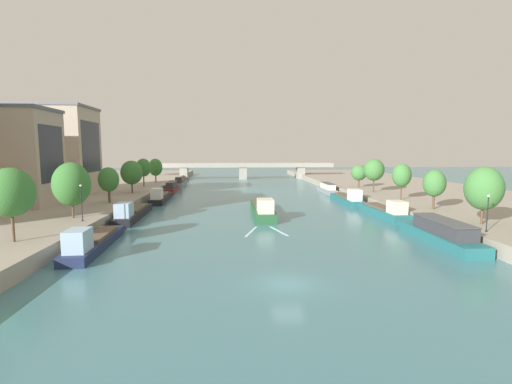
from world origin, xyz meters
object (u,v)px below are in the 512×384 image
object	(u,v)px
bridge_far	(243,169)
tree_left_distant	(109,180)
tree_left_midway	(143,168)
moored_boat_left_upstream	(132,213)
moored_boat_right_gap_after	(327,189)
tree_right_end_of_row	(484,188)
tree_right_past_mid	(434,183)
moored_boat_left_far	(172,188)
moored_boat_right_near	(384,211)
moored_boat_left_end	(93,242)
tree_left_far	(155,167)
moored_boat_left_lone	(161,197)
tree_left_nearest	(72,184)
tree_right_midway	(359,173)
tree_right_distant	(402,175)
tree_right_second	(374,170)
tree_left_past_mid	(10,192)
tree_left_third	(132,173)
lamppost_right_bank	(488,211)
moored_boat_left_midway	(181,183)
moored_boat_right_far	(348,198)
moored_boat_right_end	(440,233)
lamppost_left_bank	(81,201)

from	to	relation	value
bridge_far	tree_left_distant	bearing A→B (deg)	-109.57
tree_left_midway	moored_boat_left_upstream	bearing A→B (deg)	-79.76
moored_boat_right_gap_after	tree_right_end_of_row	distance (m)	48.60
moored_boat_left_upstream	tree_right_past_mid	size ratio (longest dim) A/B	2.80
moored_boat_left_far	moored_boat_right_near	size ratio (longest dim) A/B	0.89
moored_boat_left_end	tree_left_far	world-z (taller)	tree_left_far
moored_boat_left_lone	tree_right_end_of_row	bearing A→B (deg)	-37.50
tree_left_nearest	moored_boat_left_upstream	bearing A→B (deg)	53.99
moored_boat_right_near	bridge_far	size ratio (longest dim) A/B	0.22
moored_boat_left_upstream	tree_right_midway	size ratio (longest dim) A/B	3.08
moored_boat_right_near	tree_left_distant	world-z (taller)	tree_left_distant
tree_right_end_of_row	tree_right_distant	xyz separation A→B (m)	(0.47, 22.38, 0.06)
tree_right_distant	tree_right_second	xyz separation A→B (m)	(-0.22, 12.38, 0.32)
moored_boat_right_near	tree_left_past_mid	xyz separation A→B (m)	(-45.85, -19.34, 5.58)
moored_boat_left_lone	tree_left_past_mid	distance (m)	40.75
tree_left_third	tree_right_midway	distance (m)	52.71
tree_left_distant	bridge_far	world-z (taller)	tree_left_distant
moored_boat_right_near	moored_boat_left_lone	bearing A→B (deg)	152.38
moored_boat_left_lone	moored_boat_left_far	bearing A→B (deg)	91.29
moored_boat_left_lone	lamppost_right_bank	bearing A→B (deg)	-42.21
tree_left_past_mid	tree_left_far	xyz separation A→B (m)	(0.04, 68.70, -0.72)
moored_boat_right_near	tree_left_third	size ratio (longest dim) A/B	2.14
moored_boat_right_near	moored_boat_right_gap_after	size ratio (longest dim) A/B	1.05
moored_boat_left_upstream	moored_boat_left_midway	distance (m)	50.64
moored_boat_left_far	moored_boat_right_near	world-z (taller)	moored_boat_right_near
moored_boat_right_far	bridge_far	xyz separation A→B (m)	(-19.11, 63.66, 2.88)
bridge_far	moored_boat_right_end	bearing A→B (deg)	-78.45
moored_boat_left_upstream	bridge_far	bearing A→B (deg)	75.74
moored_boat_left_end	tree_left_distant	size ratio (longest dim) A/B	2.55
tree_right_end_of_row	moored_boat_right_end	bearing A→B (deg)	-162.00
tree_left_far	moored_boat_right_near	bearing A→B (deg)	-47.14
tree_left_third	tree_left_past_mid	bearing A→B (deg)	-90.63
moored_boat_right_far	tree_right_past_mid	size ratio (longest dim) A/B	2.63
moored_boat_left_far	moored_boat_left_upstream	bearing A→B (deg)	-90.54
moored_boat_left_midway	tree_right_past_mid	xyz separation A→B (m)	(45.79, -54.57, 4.64)
moored_boat_left_end	tree_right_midway	xyz separation A→B (m)	(45.94, 47.46, 4.32)
moored_boat_right_near	lamppost_left_bank	world-z (taller)	lamppost_left_bank
tree_left_nearest	tree_left_midway	xyz separation A→B (m)	(-0.74, 43.28, 0.18)
tree_right_midway	moored_boat_right_far	bearing A→B (deg)	-116.88
moored_boat_right_far	tree_right_second	distance (m)	10.21
tree_right_second	lamppost_left_bank	distance (m)	57.84
moored_boat_right_end	lamppost_left_bank	distance (m)	43.62
tree_left_midway	moored_boat_left_midway	bearing A→B (deg)	65.14
tree_left_distant	tree_right_second	bearing A→B (deg)	13.71
lamppost_left_bank	lamppost_right_bank	size ratio (longest dim) A/B	1.13
lamppost_right_bank	tree_right_midway	bearing A→B (deg)	86.49
moored_boat_left_upstream	moored_boat_left_lone	bearing A→B (deg)	87.80
moored_boat_left_upstream	tree_left_far	size ratio (longest dim) A/B	2.55
moored_boat_left_end	tree_left_past_mid	distance (m)	9.06
tree_right_midway	tree_right_second	bearing A→B (deg)	-92.02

